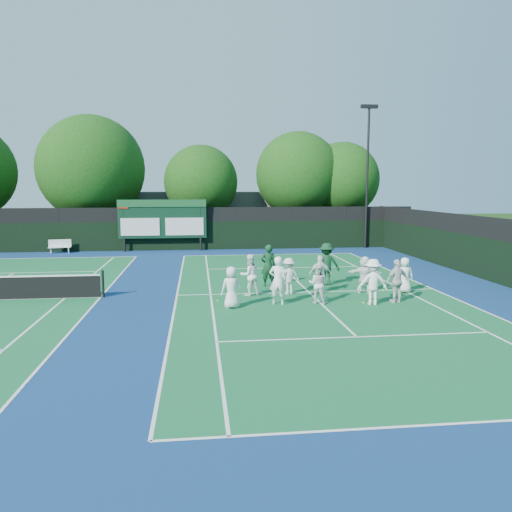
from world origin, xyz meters
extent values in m
plane|color=#14340E|center=(0.00, 0.00, 0.00)|extent=(120.00, 120.00, 0.00)
cube|color=navy|center=(-6.00, 1.00, 0.00)|extent=(34.00, 32.00, 0.01)
cube|color=#135E31|center=(0.00, 1.00, 0.01)|extent=(10.97, 23.77, 0.00)
cube|color=white|center=(0.00, -10.88, 0.01)|extent=(10.97, 0.08, 0.00)
cube|color=white|center=(0.00, 12.88, 0.01)|extent=(10.97, 0.08, 0.00)
cube|color=white|center=(-5.49, 1.00, 0.01)|extent=(0.08, 23.77, 0.00)
cube|color=white|center=(5.49, 1.00, 0.01)|extent=(0.08, 23.77, 0.00)
cube|color=white|center=(-4.12, 1.00, 0.01)|extent=(0.08, 23.77, 0.00)
cube|color=white|center=(4.12, 1.00, 0.01)|extent=(0.08, 23.77, 0.00)
cube|color=white|center=(0.00, -5.40, 0.01)|extent=(8.23, 0.08, 0.00)
cube|color=white|center=(0.00, 7.40, 0.01)|extent=(8.23, 0.08, 0.00)
cube|color=white|center=(0.00, 1.00, 0.01)|extent=(0.08, 12.80, 0.00)
cube|color=white|center=(-14.00, 12.88, 0.01)|extent=(10.97, 0.08, 0.00)
cube|color=white|center=(-8.52, 1.00, 0.01)|extent=(0.08, 23.77, 0.00)
cube|color=white|center=(-9.88, 1.00, 0.01)|extent=(0.08, 23.77, 0.00)
cube|color=white|center=(-14.00, 7.40, 0.01)|extent=(8.23, 0.08, 0.00)
cube|color=black|center=(-6.00, 16.00, 1.00)|extent=(34.00, 0.08, 2.00)
cube|color=black|center=(-6.00, 16.00, 2.50)|extent=(34.00, 0.05, 1.00)
cube|color=black|center=(9.00, 1.00, 1.00)|extent=(0.08, 32.00, 2.00)
cube|color=black|center=(9.00, 1.00, 2.50)|extent=(0.05, 32.00, 1.00)
cylinder|color=black|center=(-9.60, 15.60, 1.75)|extent=(0.16, 0.16, 3.50)
cylinder|color=black|center=(-4.40, 15.60, 1.75)|extent=(0.16, 0.16, 3.50)
cube|color=black|center=(-7.00, 15.60, 2.20)|extent=(6.00, 0.15, 2.60)
cube|color=#154A23|center=(-7.00, 15.50, 3.30)|extent=(6.00, 0.05, 0.50)
cube|color=silver|center=(-8.50, 15.50, 1.70)|extent=(2.60, 0.04, 1.20)
cube|color=silver|center=(-5.50, 15.50, 1.70)|extent=(2.60, 0.04, 1.20)
cube|color=#9B1D0C|center=(-9.60, 15.50, 3.20)|extent=(0.70, 0.04, 0.50)
cube|color=#56565B|center=(-2.00, 24.00, 2.00)|extent=(18.00, 6.00, 4.00)
cylinder|color=black|center=(7.50, 15.70, 5.00)|extent=(0.16, 0.16, 10.00)
cube|color=black|center=(7.50, 15.70, 10.00)|extent=(1.20, 0.30, 0.25)
cylinder|color=black|center=(-8.40, 1.00, 0.55)|extent=(0.10, 0.10, 1.10)
cube|color=white|center=(-13.82, 15.30, 0.40)|extent=(1.48, 0.67, 0.06)
cube|color=white|center=(-13.82, 15.44, 0.67)|extent=(1.41, 0.36, 0.48)
cube|color=white|center=(-14.39, 15.30, 0.19)|extent=(0.13, 0.34, 0.38)
cube|color=white|center=(-13.25, 15.30, 0.19)|extent=(0.13, 0.34, 0.38)
cylinder|color=black|center=(-12.37, 19.50, 1.40)|extent=(0.44, 0.44, 2.81)
sphere|color=#113B0D|center=(-12.37, 19.50, 5.75)|extent=(7.84, 7.84, 7.84)
sphere|color=#113B0D|center=(-11.77, 19.80, 4.97)|extent=(5.49, 5.49, 5.49)
cylinder|color=black|center=(-4.29, 19.50, 1.34)|extent=(0.44, 0.44, 2.69)
sphere|color=#113B0D|center=(-4.29, 19.50, 4.79)|extent=(5.60, 5.60, 5.60)
sphere|color=#113B0D|center=(-3.69, 19.80, 4.23)|extent=(3.92, 3.92, 3.92)
cylinder|color=black|center=(3.23, 19.50, 1.45)|extent=(0.44, 0.44, 2.91)
sphere|color=#113B0D|center=(3.23, 19.50, 5.38)|extent=(6.59, 6.59, 6.59)
sphere|color=#113B0D|center=(3.83, 19.80, 4.72)|extent=(4.61, 4.61, 4.61)
cylinder|color=black|center=(6.77, 19.50, 1.40)|extent=(0.44, 0.44, 2.80)
sphere|color=#113B0D|center=(6.77, 19.50, 4.99)|extent=(5.85, 5.85, 5.85)
sphere|color=#113B0D|center=(7.37, 19.80, 4.40)|extent=(4.09, 4.09, 4.09)
sphere|color=yellow|center=(-3.22, 1.39, 0.03)|extent=(0.07, 0.07, 0.07)
sphere|color=yellow|center=(3.22, 0.87, 0.03)|extent=(0.07, 0.07, 0.07)
sphere|color=yellow|center=(-3.88, -0.30, 0.03)|extent=(0.07, 0.07, 0.07)
sphere|color=yellow|center=(0.13, 4.30, 0.03)|extent=(0.07, 0.07, 0.07)
sphere|color=yellow|center=(1.60, -1.27, 0.03)|extent=(0.07, 0.07, 0.07)
imported|color=white|center=(-3.41, -1.39, 0.77)|extent=(0.83, 0.62, 1.54)
imported|color=white|center=(-1.65, -1.03, 0.92)|extent=(0.76, 0.60, 1.84)
imported|color=silver|center=(-0.11, -1.02, 0.76)|extent=(0.91, 0.82, 1.52)
imported|color=white|center=(1.87, -1.47, 0.87)|extent=(1.16, 0.71, 1.73)
imported|color=silver|center=(2.92, -1.23, 0.84)|extent=(1.06, 0.67, 1.68)
imported|color=white|center=(-2.54, 0.67, 0.85)|extent=(0.98, 0.86, 1.70)
imported|color=silver|center=(-0.91, 0.75, 0.75)|extent=(1.08, 0.79, 1.51)
imported|color=white|center=(0.44, 0.81, 0.80)|extent=(0.97, 0.48, 1.60)
imported|color=white|center=(2.28, 0.61, 0.78)|extent=(1.51, 0.92, 1.55)
imported|color=white|center=(3.95, 0.46, 0.74)|extent=(0.81, 0.61, 1.49)
imported|color=#0F381C|center=(-1.52, 2.46, 0.94)|extent=(0.74, 0.53, 1.88)
imported|color=#0E351C|center=(1.12, 2.43, 0.96)|extent=(1.24, 0.72, 1.91)
camera|label=1|loc=(-4.60, -19.16, 4.38)|focal=35.00mm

